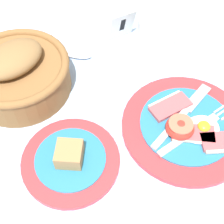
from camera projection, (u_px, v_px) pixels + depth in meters
The scene contains 7 objects.
ground_plane at pixel (160, 155), 0.56m from camera, with size 3.00×3.00×0.00m, color #93B2DB.
breakfast_plate at pixel (186, 126), 0.58m from camera, with size 0.24×0.24×0.04m.
bread_plate at pixel (71, 160), 0.54m from camera, with size 0.17×0.17×0.05m.
sugar_cup at pixel (157, 32), 0.69m from camera, with size 0.09×0.09×0.07m.
bread_basket at pixel (18, 73), 0.61m from camera, with size 0.21×0.21×0.11m.
number_card at pixel (120, 23), 0.71m from camera, with size 0.06×0.05×0.07m.
teaspoon_by_saucer at pixel (88, 56), 0.70m from camera, with size 0.15×0.15×0.01m.
Camera 1 is at (-0.20, -0.19, 0.50)m, focal length 50.00 mm.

